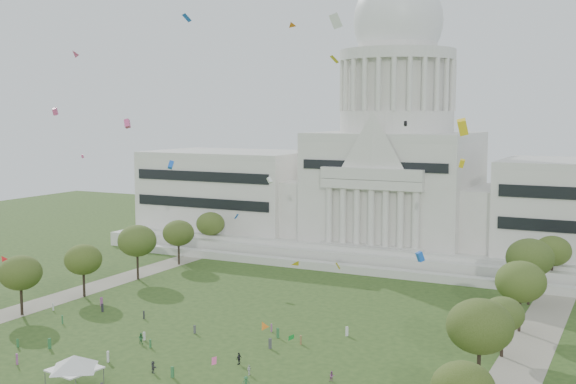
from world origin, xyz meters
name	(u,v)px	position (x,y,z in m)	size (l,w,h in m)	color
ground	(153,381)	(0.00, 0.00, 0.00)	(400.00, 400.00, 0.00)	#2C471A
capitol	(395,175)	(0.00, 113.59, 22.30)	(160.00, 64.50, 91.30)	silver
path_left	(58,299)	(-48.00, 30.00, 0.02)	(8.00, 160.00, 0.04)	gray
path_right	(520,368)	(48.00, 30.00, 0.02)	(8.00, 160.00, 0.04)	gray
row_tree_l_2	(20,273)	(-45.04, 17.30, 8.51)	(8.42, 8.42, 11.97)	black
row_tree_r_2	(480,326)	(44.17, 17.44, 9.66)	(9.55, 9.55, 13.58)	black
row_tree_l_3	(83,260)	(-44.09, 33.92, 8.21)	(8.12, 8.12, 11.55)	black
row_tree_r_3	(503,314)	(44.40, 34.48, 7.08)	(7.01, 7.01, 9.98)	black
row_tree_l_4	(137,241)	(-44.08, 52.42, 9.39)	(9.29, 9.29, 13.21)	black
row_tree_r_4	(521,282)	(44.76, 50.04, 9.29)	(9.19, 9.19, 13.06)	black
row_tree_l_5	(178,233)	(-45.22, 71.01, 8.42)	(8.33, 8.33, 11.85)	black
row_tree_r_5	(530,258)	(43.49, 70.19, 9.93)	(9.82, 9.82, 13.96)	black
row_tree_l_6	(210,224)	(-46.87, 89.14, 8.27)	(8.19, 8.19, 11.64)	black
row_tree_r_6	(553,251)	(45.96, 88.13, 8.51)	(8.42, 8.42, 11.97)	black
event_tent	(74,362)	(-8.87, -6.83, 3.77)	(10.07, 10.07, 4.86)	#4C4C4C
person_2	(332,376)	(23.84, 11.87, 0.80)	(0.77, 0.48, 1.59)	#994C8C
person_4	(239,359)	(7.76, 12.01, 0.97)	(1.13, 0.62, 1.93)	#26262B
person_5	(153,367)	(-2.16, 2.89, 0.93)	(1.72, 0.68, 1.85)	#4C4C51
person_8	(141,338)	(-12.78, 13.47, 0.95)	(0.92, 0.57, 1.89)	#33723F
person_9	(246,383)	(13.88, 3.57, 0.96)	(1.24, 0.64, 1.93)	#33723F
person_10	(249,370)	(11.47, 8.72, 0.77)	(0.90, 0.49, 1.54)	silver
distant_crowd	(139,339)	(-12.81, 13.14, 0.84)	(60.08, 41.88, 1.95)	#994C8C
kite_swarm	(208,169)	(3.94, 9.58, 31.11)	(87.75, 95.76, 64.76)	black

